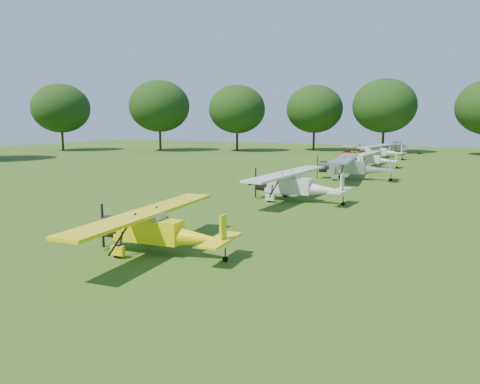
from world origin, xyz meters
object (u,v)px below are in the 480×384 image
(aircraft_4, at_px, (352,166))
(golf_cart, at_px, (349,153))
(aircraft_7, at_px, (400,147))
(aircraft_6, at_px, (380,150))
(aircraft_5, at_px, (372,158))
(aircraft_2, at_px, (158,227))
(aircraft_3, at_px, (296,183))

(aircraft_4, xyz_separation_m, golf_cart, (-7.17, 28.73, -0.81))
(aircraft_4, height_order, aircraft_7, aircraft_4)
(aircraft_4, relative_size, aircraft_7, 1.17)
(aircraft_6, relative_size, aircraft_7, 1.07)
(aircraft_6, bearing_deg, aircraft_4, -76.89)
(aircraft_7, relative_size, golf_cart, 5.12)
(aircraft_4, height_order, aircraft_5, aircraft_4)
(aircraft_2, xyz_separation_m, aircraft_5, (1.03, 42.58, -0.07))
(aircraft_4, bearing_deg, aircraft_3, -100.82)
(aircraft_5, xyz_separation_m, aircraft_7, (-0.24, 25.62, 0.05))
(aircraft_2, bearing_deg, aircraft_6, 85.69)
(aircraft_3, distance_m, aircraft_4, 14.11)
(aircraft_2, relative_size, aircraft_5, 1.07)
(aircraft_2, relative_size, aircraft_4, 0.87)
(aircraft_7, xyz_separation_m, golf_cart, (-6.34, -10.07, -0.61))
(aircraft_4, distance_m, golf_cart, 29.62)
(aircraft_7, bearing_deg, aircraft_3, -96.28)
(aircraft_3, xyz_separation_m, aircraft_5, (0.17, 27.27, -0.19))
(aircraft_3, height_order, aircraft_5, aircraft_3)
(aircraft_5, xyz_separation_m, golf_cart, (-6.58, 15.54, -0.55))
(aircraft_2, xyz_separation_m, aircraft_4, (1.62, 29.40, 0.18))
(aircraft_3, distance_m, aircraft_7, 52.89)
(aircraft_3, height_order, golf_cart, aircraft_3)
(aircraft_7, bearing_deg, aircraft_6, -101.28)
(aircraft_6, bearing_deg, aircraft_7, 93.92)
(aircraft_2, height_order, aircraft_6, aircraft_6)
(aircraft_5, bearing_deg, golf_cart, 115.47)
(aircraft_5, height_order, golf_cart, aircraft_5)
(aircraft_2, bearing_deg, aircraft_3, 82.17)
(aircraft_4, bearing_deg, aircraft_5, 84.89)
(aircraft_6, distance_m, golf_cart, 5.94)
(aircraft_6, bearing_deg, aircraft_2, -80.82)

